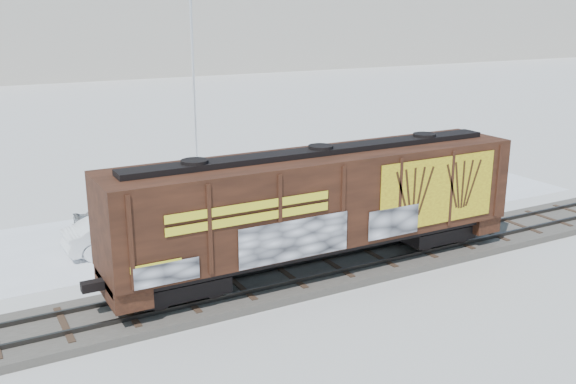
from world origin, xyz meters
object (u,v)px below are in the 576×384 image
hopper_railcar (320,202)px  car_white (120,233)px  flagpole (196,100)px  car_silver (125,216)px  car_dark (361,187)px

hopper_railcar → car_white: hopper_railcar is taller
flagpole → car_white: size_ratio=2.93×
flagpole → car_silver: 8.55m
car_dark → car_white: bearing=87.3°
flagpole → car_silver: bearing=-137.8°
hopper_railcar → car_silver: size_ratio=3.58×
car_dark → car_silver: bearing=77.7°
hopper_railcar → car_silver: (-5.09, 8.41, -2.13)m
car_white → car_silver: bearing=-22.7°
hopper_railcar → car_dark: 10.61m
flagpole → car_silver: flagpole is taller
car_silver → car_white: bearing=158.2°
hopper_railcar → flagpole: bearing=88.4°
car_silver → car_dark: (12.27, -0.90, -0.04)m
hopper_railcar → car_dark: hopper_railcar is taller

